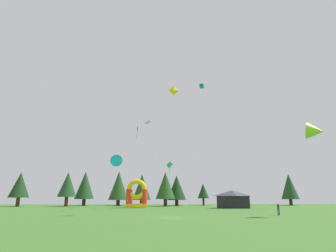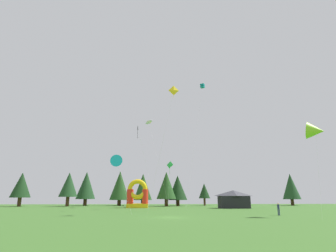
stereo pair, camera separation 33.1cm
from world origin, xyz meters
The scene contains 20 objects.
ground_plane centered at (0.00, 0.00, 0.00)m, with size 120.00×120.00×0.00m, color #3D6B28.
kite_lime_delta centered at (20.15, 0.48, 11.34)m, with size 4.63×5.73×12.69m.
kite_teal_box centered at (8.87, 24.54, 27.36)m, with size 5.96×9.81×27.90m.
kite_cyan_delta centered at (-7.55, 4.93, 7.43)m, with size 3.30×1.81×8.38m.
kite_white_parafoil centered at (-3.64, 33.27, 20.88)m, with size 6.05×9.54×21.51m.
kite_green_diamond centered at (0.68, 14.88, 8.03)m, with size 1.06×2.19×8.57m.
kite_yellow_diamond centered at (0.82, 4.98, 18.54)m, with size 4.49×3.77×19.24m.
kite_black_diamond centered at (-5.49, 18.10, 15.37)m, with size 4.13×4.38×16.02m.
person_left_edge centered at (15.06, 3.07, 0.99)m, with size 0.38×0.38×1.67m.
inflatable_orange_dome centered at (-5.83, 30.30, 2.37)m, with size 4.73×4.48×6.31m.
festival_tent centered at (15.37, 26.75, 1.91)m, with size 6.22×4.06×3.81m.
tree_row_0 centered at (-36.52, 40.06, 5.35)m, with size 5.06×5.06×8.59m.
tree_row_1 centered at (-24.48, 40.34, 5.50)m, with size 4.77×4.77×8.72m.
tree_row_2 centered at (-21.27, 45.95, 5.53)m, with size 5.33×5.33×9.34m.
tree_row_3 centered at (-11.77, 45.50, 5.46)m, with size 5.51×5.51×9.45m.
tree_row_4 centered at (-5.17, 43.42, 5.03)m, with size 5.01×5.01×8.58m.
tree_row_5 centered at (1.16, 40.05, 5.33)m, with size 5.14×5.14×8.89m.
tree_row_6 centered at (4.41, 43.14, 4.82)m, with size 5.23×5.23×8.15m.
tree_row_7 centered at (12.04, 44.57, 3.97)m, with size 3.20×3.20×6.07m.
tree_row_8 centered at (37.36, 45.17, 5.28)m, with size 4.93×4.93×8.92m.
Camera 1 is at (-2.37, -36.72, 2.58)m, focal length 30.36 mm.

